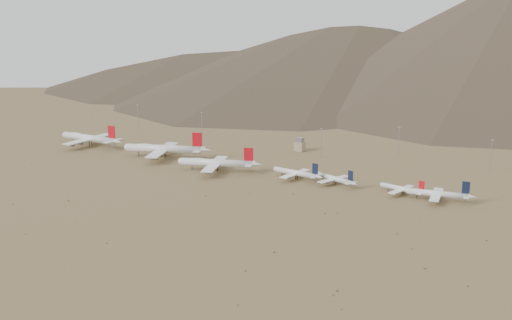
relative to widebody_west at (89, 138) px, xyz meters
The scene contains 15 objects.
ground 151.65m from the widebody_west, 15.10° to the right, with size 3000.00×3000.00×0.00m, color olive.
widebody_west is the anchor object (origin of this frame).
widebody_centre 88.36m from the widebody_west, ahead, with size 74.00×59.09×23.00m.
widebody_east 153.17m from the widebody_west, ahead, with size 64.87×51.76×20.12m.
narrowbody_a 217.25m from the widebody_west, ahead, with size 44.49×32.34×14.74m.
narrowbody_b 247.70m from the widebody_west, ahead, with size 39.05×29.19×13.47m.
narrowbody_c 298.52m from the widebody_west, ahead, with size 37.50×27.55×12.56m.
narrowbody_d 323.68m from the widebody_west, ahead, with size 45.78×33.34×15.19m.
control_tower 193.78m from the widebody_west, 24.56° to the left, with size 8.00×8.00×12.00m.
mast_far_west 88.01m from the widebody_west, 100.11° to the left, with size 2.00×0.60×25.70m.
mast_west 107.37m from the widebody_west, 50.10° to the left, with size 2.00×0.60×25.70m.
mast_centre 214.23m from the widebody_west, 17.92° to the left, with size 2.00×0.60×25.70m.
mast_east 279.47m from the widebody_west, 22.32° to the left, with size 2.00×0.60×25.70m.
mast_far_east 349.57m from the widebody_west, 14.97° to the left, with size 2.00×0.60×25.70m.
desert_scrub 247.25m from the widebody_west, 30.56° to the right, with size 441.52×169.10×0.88m.
Camera 1 is at (278.28, -382.17, 129.02)m, focal length 45.00 mm.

